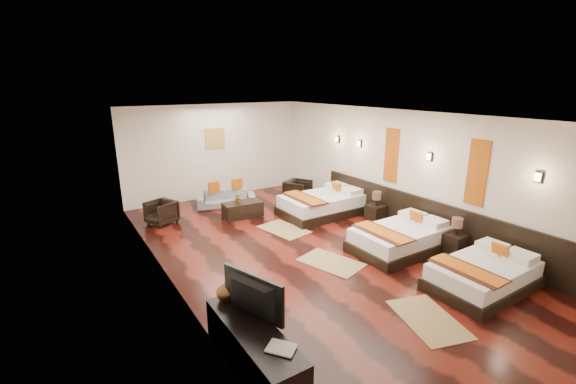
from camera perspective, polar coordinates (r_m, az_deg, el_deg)
floor at (r=8.08m, az=2.62°, el=-8.72°), size 5.50×9.50×0.01m
ceiling at (r=7.36m, az=2.90°, el=11.48°), size 5.50×9.50×0.01m
back_wall at (r=11.71m, az=-10.86°, el=6.02°), size 5.50×0.01×2.80m
left_wall at (r=6.48m, az=-17.55°, el=-2.58°), size 0.01×9.50×2.80m
right_wall at (r=9.42m, az=16.56°, el=3.23°), size 0.01×9.50×2.80m
headboard_panel at (r=9.16m, az=19.67°, el=-3.60°), size 0.08×6.60×0.90m
bed_near at (r=7.41m, az=27.33°, el=-10.95°), size 1.88×1.18×0.72m
bed_mid at (r=8.34m, az=16.56°, el=-6.65°), size 2.02×1.27×0.77m
bed_far at (r=10.14m, az=5.20°, el=-1.81°), size 2.16×1.36×0.83m
nightstand_a at (r=8.49m, az=23.76°, el=-6.86°), size 0.40×0.40×0.79m
nightstand_b at (r=9.77m, az=13.03°, el=-2.89°), size 0.41×0.41×0.80m
jute_mat_near at (r=6.31m, az=20.32°, el=-17.47°), size 1.07×1.37×0.01m
jute_mat_mid at (r=7.60m, az=6.47°, el=-10.45°), size 1.07×1.37×0.01m
jute_mat_far at (r=9.15m, az=-0.62°, el=-5.62°), size 0.96×1.32×0.01m
tv_console at (r=5.02m, az=-5.21°, el=-22.29°), size 0.50×1.80×0.55m
tv at (r=4.89m, az=-6.11°, el=-15.55°), size 0.44×0.97×0.56m
book at (r=4.45m, az=-1.59°, el=-23.31°), size 0.38×0.39×0.03m
figurine at (r=5.35m, az=-9.19°, el=-14.27°), size 0.32×0.32×0.30m
sofa at (r=10.91m, az=-9.27°, el=-0.94°), size 1.73×1.16×0.47m
armchair_left at (r=9.94m, az=-18.49°, el=-2.92°), size 0.83×0.82×0.59m
armchair_right at (r=11.22m, az=1.49°, el=0.19°), size 0.93×0.94×0.63m
coffee_table at (r=10.00m, az=-6.84°, el=-2.62°), size 1.03×0.56×0.40m
table_plant at (r=9.88m, az=-7.49°, el=-0.89°), size 0.28×0.26×0.25m
orange_panel_a at (r=8.26m, az=26.54°, el=2.58°), size 0.04×0.40×1.30m
orange_panel_b at (r=9.54m, az=15.27°, el=5.32°), size 0.04×0.40×1.30m
sconce_near at (r=7.73m, az=33.48°, el=1.90°), size 0.07×0.12×0.18m
sconce_mid at (r=8.81m, az=20.51°, el=5.01°), size 0.07×0.12×0.18m
sconce_far at (r=10.26m, az=10.69°, el=7.18°), size 0.07×0.12×0.18m
sconce_lounge at (r=10.92m, az=7.45°, el=7.85°), size 0.07×0.12×0.18m
gold_artwork at (r=11.63m, az=-10.93°, el=7.95°), size 0.60×0.04×0.60m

